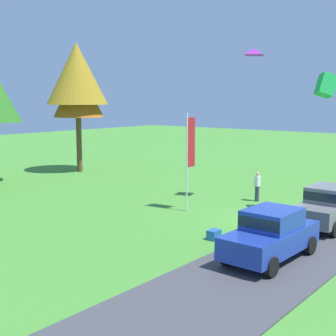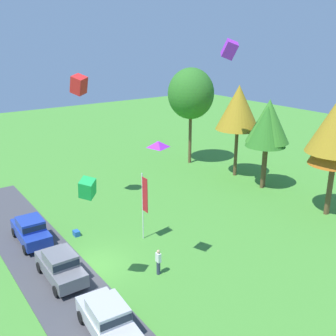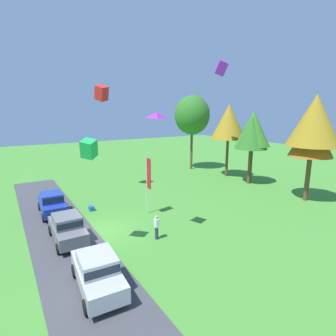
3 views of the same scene
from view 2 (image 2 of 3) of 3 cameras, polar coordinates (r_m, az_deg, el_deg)
name	(u,v)px [view 2 (image 2 of 3)]	position (r m, az deg, el deg)	size (l,w,h in m)	color
ground_plane	(96,266)	(26.81, -10.37, -13.77)	(120.00, 120.00, 0.00)	#478E33
pavement_strip	(58,279)	(26.03, -15.69, -15.21)	(36.00, 4.40, 0.06)	#424247
car_sedan_by_flagpole	(31,230)	(30.17, -19.28, -8.43)	(4.44, 2.04, 1.84)	#1E389E
car_sedan_near_entrance	(61,265)	(25.36, -15.32, -13.44)	(4.42, 1.99, 1.84)	slate
car_sedan_mid_row	(108,318)	(20.90, -8.73, -20.73)	(4.52, 2.22, 1.84)	#B7B7BC
person_beside_suv	(158,262)	(25.15, -1.41, -13.45)	(0.36, 0.24, 1.71)	#2D334C
tree_lone_near	(191,94)	(44.88, 3.34, 10.70)	(5.20, 5.20, 10.98)	brown
tree_far_right	(238,108)	(41.17, 10.18, 8.60)	(4.55, 4.55, 9.60)	brown
tree_left_of_center	(268,121)	(38.55, 14.38, 6.58)	(4.11, 4.11, 8.68)	brown
tree_right_of_center	(267,127)	(38.26, 14.11, 5.82)	(3.83, 3.83, 8.09)	brown
tree_center_back	(336,141)	(33.89, 23.17, 3.62)	(3.96, 3.96, 8.35)	brown
flag_banner	(144,199)	(28.03, -3.47, -4.49)	(0.71, 0.08, 5.12)	silver
cooler_box	(76,233)	(30.61, -13.15, -9.20)	(0.56, 0.40, 0.40)	blue
kite_box_over_trees	(79,85)	(33.46, -12.81, 11.71)	(1.01, 1.01, 1.41)	red
kite_box_mid_center	(87,188)	(21.56, -11.63, -2.87)	(0.74, 0.74, 1.03)	green
kite_box_near_flag	(230,49)	(35.01, 8.93, 16.65)	(0.98, 0.98, 1.37)	purple
kite_diamond_high_right	(158,144)	(22.47, -1.43, 3.48)	(1.02, 1.02, 0.37)	purple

